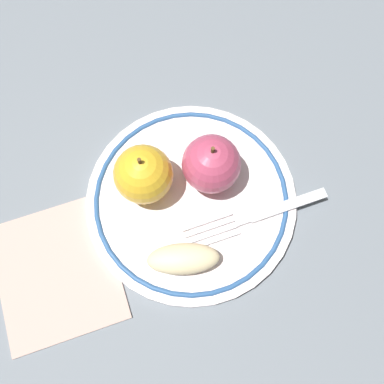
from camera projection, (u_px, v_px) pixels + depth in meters
ground_plane at (188, 189)px, 0.52m from camera, size 2.00×2.00×0.00m
plate at (192, 199)px, 0.51m from camera, size 0.25×0.25×0.01m
apple_red_whole at (208, 164)px, 0.48m from camera, size 0.07×0.07×0.08m
apple_second_whole at (140, 172)px, 0.48m from camera, size 0.07×0.07×0.08m
apple_slice_front at (180, 259)px, 0.46m from camera, size 0.08×0.04×0.03m
fork at (258, 215)px, 0.49m from camera, size 0.17×0.07×0.00m
napkin_folded at (54, 271)px, 0.48m from camera, size 0.17×0.19×0.01m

